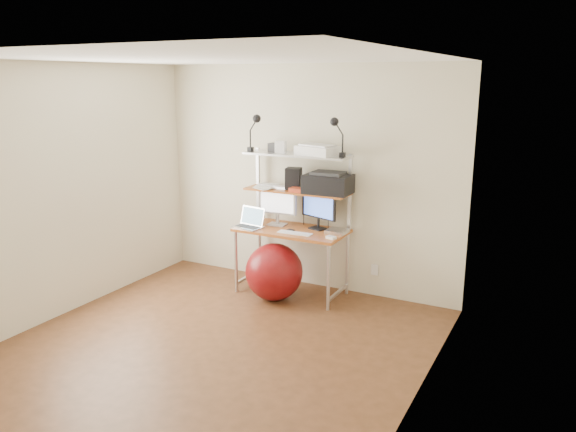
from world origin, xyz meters
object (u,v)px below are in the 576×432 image
(monitor_black, at_px, (319,208))
(laptop, at_px, (250,223))
(exercise_ball, at_px, (274,272))
(monitor_silver, at_px, (278,202))
(printer, at_px, (328,183))

(monitor_black, relative_size, laptop, 1.35)
(monitor_black, height_order, exercise_ball, monitor_black)
(monitor_silver, bearing_deg, laptop, -138.85)
(monitor_black, relative_size, exercise_ball, 0.76)
(exercise_ball, bearing_deg, monitor_silver, 112.12)
(monitor_silver, distance_m, monitor_black, 0.48)
(monitor_black, xyz_separation_m, exercise_ball, (-0.33, -0.40, -0.66))
(laptop, distance_m, printer, 0.98)
(monitor_silver, distance_m, printer, 0.65)
(monitor_silver, xyz_separation_m, laptop, (-0.22, -0.23, -0.21))
(laptop, bearing_deg, printer, 26.74)
(monitor_black, bearing_deg, exercise_ball, -111.48)
(monitor_black, bearing_deg, printer, 7.39)
(monitor_silver, distance_m, laptop, 0.38)
(laptop, distance_m, exercise_ball, 0.61)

